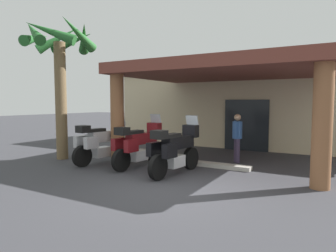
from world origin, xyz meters
The scene contains 8 objects.
ground_plane centered at (0.00, 0.00, 0.00)m, with size 80.00×80.00×0.00m, color #38383D.
motel_building centered at (-0.02, 8.69, 2.00)m, with size 13.18×10.63×3.86m.
motorcycle_silver centered at (-3.39, 1.31, 0.70)m, with size 0.79×2.21×1.61m.
motorcycle_maroon centered at (-1.96, 1.41, 0.70)m, with size 0.74×2.21×1.61m.
motorcycle_black centered at (-0.54, 1.15, 0.70)m, with size 0.78×2.21×1.61m.
pedestrian centered at (0.43, 3.67, 0.92)m, with size 0.35×0.45×1.61m.
palm_tree_roadside centered at (-5.12, 1.20, 3.60)m, with size 2.56×2.58×4.91m.
curb_strip centered at (-1.96, 2.62, 0.06)m, with size 6.28×0.36×0.12m, color #ADA89E.
Camera 1 is at (3.38, -5.98, 1.99)m, focal length 31.98 mm.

